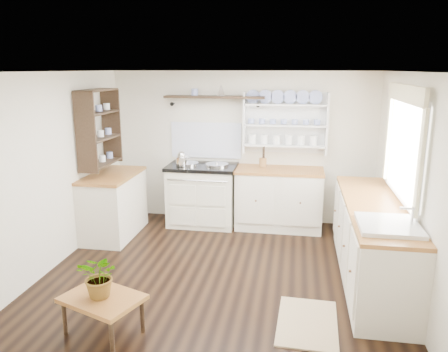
# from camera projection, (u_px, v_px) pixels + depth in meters

# --- Properties ---
(floor) EXTENTS (4.00, 3.80, 0.01)m
(floor) POSITION_uv_depth(u_px,v_px,m) (221.00, 271.00, 5.16)
(floor) COLOR black
(floor) RESTS_ON ground
(wall_back) EXTENTS (4.00, 0.02, 2.30)m
(wall_back) POSITION_uv_depth(u_px,v_px,m) (242.00, 147.00, 6.71)
(wall_back) COLOR beige
(wall_back) RESTS_ON ground
(wall_right) EXTENTS (0.02, 3.80, 2.30)m
(wall_right) POSITION_uv_depth(u_px,v_px,m) (408.00, 185.00, 4.56)
(wall_right) COLOR beige
(wall_right) RESTS_ON ground
(wall_left) EXTENTS (0.02, 3.80, 2.30)m
(wall_left) POSITION_uv_depth(u_px,v_px,m) (56.00, 170.00, 5.21)
(wall_left) COLOR beige
(wall_left) RESTS_ON ground
(ceiling) EXTENTS (4.00, 3.80, 0.01)m
(ceiling) POSITION_uv_depth(u_px,v_px,m) (220.00, 72.00, 4.61)
(ceiling) COLOR white
(ceiling) RESTS_ON wall_back
(window) EXTENTS (0.08, 1.55, 1.22)m
(window) POSITION_uv_depth(u_px,v_px,m) (404.00, 143.00, 4.62)
(window) COLOR white
(window) RESTS_ON wall_right
(aga_cooker) EXTENTS (1.03, 0.72, 0.95)m
(aga_cooker) POSITION_uv_depth(u_px,v_px,m) (202.00, 194.00, 6.64)
(aga_cooker) COLOR white
(aga_cooker) RESTS_ON floor
(back_cabinets) EXTENTS (1.27, 0.63, 0.90)m
(back_cabinets) POSITION_uv_depth(u_px,v_px,m) (279.00, 198.00, 6.49)
(back_cabinets) COLOR #EFE5CE
(back_cabinets) RESTS_ON floor
(right_cabinets) EXTENTS (0.62, 2.43, 0.90)m
(right_cabinets) POSITION_uv_depth(u_px,v_px,m) (372.00, 241.00, 4.87)
(right_cabinets) COLOR #EFE5CE
(right_cabinets) RESTS_ON floor
(belfast_sink) EXTENTS (0.55, 0.60, 0.45)m
(belfast_sink) POSITION_uv_depth(u_px,v_px,m) (387.00, 237.00, 4.07)
(belfast_sink) COLOR white
(belfast_sink) RESTS_ON right_cabinets
(left_cabinets) EXTENTS (0.62, 1.13, 0.90)m
(left_cabinets) POSITION_uv_depth(u_px,v_px,m) (114.00, 204.00, 6.19)
(left_cabinets) COLOR #EFE5CE
(left_cabinets) RESTS_ON floor
(plate_rack) EXTENTS (1.20, 0.22, 0.90)m
(plate_rack) POSITION_uv_depth(u_px,v_px,m) (285.00, 122.00, 6.47)
(plate_rack) COLOR white
(plate_rack) RESTS_ON wall_back
(high_shelf) EXTENTS (1.50, 0.29, 0.16)m
(high_shelf) POSITION_uv_depth(u_px,v_px,m) (215.00, 98.00, 6.47)
(high_shelf) COLOR black
(high_shelf) RESTS_ON wall_back
(left_shelving) EXTENTS (0.28, 0.80, 1.05)m
(left_shelving) POSITION_uv_depth(u_px,v_px,m) (99.00, 127.00, 5.95)
(left_shelving) COLOR black
(left_shelving) RESTS_ON wall_left
(kettle) EXTENTS (0.17, 0.17, 0.21)m
(kettle) POSITION_uv_depth(u_px,v_px,m) (182.00, 159.00, 6.44)
(kettle) COLOR silver
(kettle) RESTS_ON aga_cooker
(utensil_crock) EXTENTS (0.11, 0.11, 0.13)m
(utensil_crock) POSITION_uv_depth(u_px,v_px,m) (263.00, 162.00, 6.48)
(utensil_crock) COLOR olive
(utensil_crock) RESTS_ON back_cabinets
(center_table) EXTENTS (0.80, 0.69, 0.37)m
(center_table) POSITION_uv_depth(u_px,v_px,m) (103.00, 301.00, 3.88)
(center_table) COLOR brown
(center_table) RESTS_ON floor
(potted_plant) EXTENTS (0.40, 0.36, 0.40)m
(potted_plant) POSITION_uv_depth(u_px,v_px,m) (101.00, 276.00, 3.82)
(potted_plant) COLOR #3F7233
(potted_plant) RESTS_ON center_table
(floor_rug) EXTENTS (0.58, 0.87, 0.02)m
(floor_rug) POSITION_uv_depth(u_px,v_px,m) (307.00, 323.00, 4.10)
(floor_rug) COLOR #957656
(floor_rug) RESTS_ON floor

